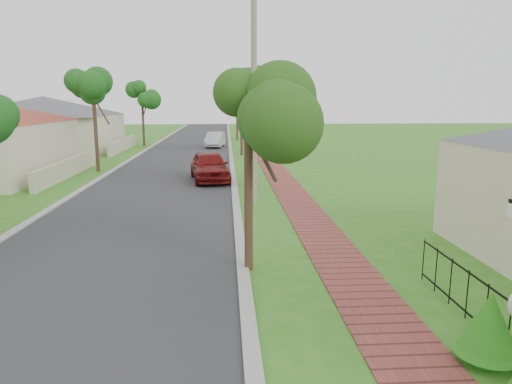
{
  "coord_description": "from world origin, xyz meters",
  "views": [
    {
      "loc": [
        0.26,
        -5.99,
        4.19
      ],
      "look_at": [
        1.15,
        7.43,
        1.5
      ],
      "focal_mm": 32.0,
      "sensor_mm": 36.0,
      "label": 1
    }
  ],
  "objects_px": {
    "parked_car_red": "(210,166)",
    "parked_car_white": "(215,140)",
    "near_tree": "(248,116)",
    "utility_pole": "(254,97)"
  },
  "relations": [
    {
      "from": "near_tree",
      "to": "utility_pole",
      "type": "xyz_separation_m",
      "value": [
        0.59,
        7.31,
        0.48
      ]
    },
    {
      "from": "parked_car_red",
      "to": "parked_car_white",
      "type": "relative_size",
      "value": 1.11
    },
    {
      "from": "parked_car_red",
      "to": "parked_car_white",
      "type": "height_order",
      "value": "parked_car_red"
    },
    {
      "from": "parked_car_white",
      "to": "near_tree",
      "type": "xyz_separation_m",
      "value": [
        1.54,
        -31.4,
        3.17
      ]
    },
    {
      "from": "parked_car_red",
      "to": "near_tree",
      "type": "xyz_separation_m",
      "value": [
        1.43,
        -13.23,
        3.07
      ]
    },
    {
      "from": "near_tree",
      "to": "parked_car_white",
      "type": "bearing_deg",
      "value": 92.81
    },
    {
      "from": "parked_car_white",
      "to": "utility_pole",
      "type": "bearing_deg",
      "value": -78.19
    },
    {
      "from": "parked_car_red",
      "to": "near_tree",
      "type": "bearing_deg",
      "value": -92.28
    },
    {
      "from": "parked_car_white",
      "to": "near_tree",
      "type": "bearing_deg",
      "value": -80.43
    },
    {
      "from": "parked_car_red",
      "to": "utility_pole",
      "type": "distance_m",
      "value": 7.19
    }
  ]
}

